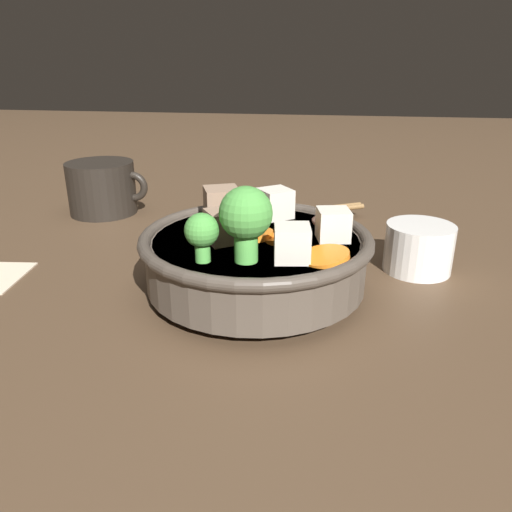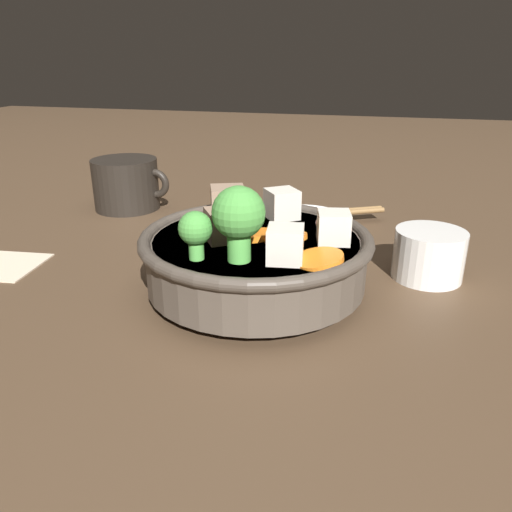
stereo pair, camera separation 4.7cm
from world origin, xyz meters
name	(u,v)px [view 2 (the right image)]	position (x,y,z in m)	size (l,w,h in m)	color
ground_plane	(256,291)	(0.00, 0.00, 0.00)	(3.00, 3.00, 0.00)	#4C3826
stirfry_bowl	(256,253)	(0.00, 0.00, 0.04)	(0.22, 0.22, 0.12)	#51473D
side_saucer	(302,221)	(0.01, 0.21, 0.01)	(0.13, 0.13, 0.01)	white
tea_cup	(429,254)	(0.16, 0.08, 0.03)	(0.07, 0.07, 0.05)	white
dark_mug	(127,184)	(-0.26, 0.22, 0.04)	(0.12, 0.09, 0.07)	black
chopsticks_pair	(302,215)	(0.01, 0.21, 0.02)	(0.21, 0.12, 0.01)	olive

